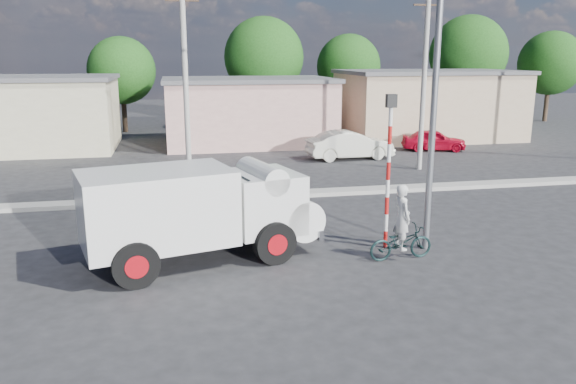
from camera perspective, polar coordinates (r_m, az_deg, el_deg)
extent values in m
plane|color=#252528|center=(14.22, -0.17, -8.48)|extent=(120.00, 120.00, 0.00)
cube|color=#99968E|center=(21.73, -4.35, -0.43)|extent=(40.00, 0.80, 0.16)
cylinder|color=black|center=(13.81, -15.24, -7.15)|extent=(1.18, 0.60, 1.14)
cylinder|color=red|center=(13.81, -15.24, -7.15)|extent=(0.63, 0.50, 0.56)
cylinder|color=black|center=(15.84, -16.76, -4.55)|extent=(1.18, 0.60, 1.14)
cylinder|color=red|center=(15.84, -16.76, -4.55)|extent=(0.63, 0.50, 0.56)
cylinder|color=black|center=(14.82, -1.34, -5.20)|extent=(1.18, 0.60, 1.14)
cylinder|color=red|center=(14.82, -1.34, -5.20)|extent=(0.63, 0.50, 0.56)
cylinder|color=black|center=(16.73, -4.45, -3.02)|extent=(1.18, 0.60, 1.14)
cylinder|color=red|center=(16.73, -4.45, -3.02)|extent=(0.63, 0.50, 0.56)
cube|color=black|center=(15.15, -9.51, -4.64)|extent=(4.94, 2.48, 0.19)
cube|color=silver|center=(14.66, -13.14, -1.55)|extent=(4.17, 3.13, 1.91)
cube|color=silver|center=(15.56, -2.68, -0.91)|extent=(2.33, 2.52, 1.60)
cylinder|color=silver|center=(16.04, 0.23, -2.18)|extent=(1.63, 2.34, 1.14)
cylinder|color=silver|center=(15.39, -2.71, 1.70)|extent=(1.23, 2.23, 0.72)
cube|color=silver|center=(16.33, 1.53, -3.40)|extent=(0.69, 2.19, 0.29)
cube|color=black|center=(15.19, -5.21, 0.49)|extent=(0.52, 1.72, 0.72)
imported|color=black|center=(15.47, 11.39, -5.05)|extent=(1.83, 0.75, 0.94)
imported|color=silver|center=(15.34, 11.46, -3.58)|extent=(0.47, 0.67, 1.77)
imported|color=silver|center=(30.05, 6.31, 4.77)|extent=(4.63, 1.80, 1.50)
imported|color=#B70821|center=(33.66, 14.59, 5.14)|extent=(3.86, 2.36, 1.23)
cylinder|color=red|center=(16.36, 9.86, -4.75)|extent=(0.11, 0.11, 0.50)
cylinder|color=white|center=(16.21, 9.93, -3.08)|extent=(0.11, 0.11, 0.50)
cylinder|color=red|center=(16.07, 10.01, -1.37)|extent=(0.11, 0.11, 0.50)
cylinder|color=white|center=(15.95, 10.08, 0.37)|extent=(0.11, 0.11, 0.50)
cylinder|color=red|center=(15.85, 10.15, 2.13)|extent=(0.11, 0.11, 0.50)
cylinder|color=white|center=(15.75, 10.23, 3.91)|extent=(0.11, 0.11, 0.50)
cylinder|color=red|center=(15.68, 10.31, 5.71)|extent=(0.11, 0.11, 0.50)
cylinder|color=white|center=(15.62, 10.39, 7.52)|extent=(0.11, 0.11, 0.50)
cube|color=black|center=(15.58, 10.45, 9.09)|extent=(0.28, 0.18, 0.36)
cylinder|color=slate|center=(15.73, 14.70, 10.09)|extent=(0.18, 0.18, 9.00)
cube|color=#C1B892|center=(36.31, -26.72, 6.93)|extent=(12.00, 7.00, 4.00)
cube|color=#59595B|center=(36.18, -27.09, 10.25)|extent=(12.30, 7.30, 0.24)
cube|color=tan|center=(35.38, -4.08, 8.04)|extent=(10.00, 7.00, 3.80)
cube|color=#59595B|center=(35.24, -4.14, 11.31)|extent=(10.30, 7.30, 0.24)
cube|color=tan|center=(38.80, 13.97, 8.47)|extent=(11.00, 7.00, 4.20)
cube|color=#59595B|center=(38.67, 14.16, 11.74)|extent=(11.30, 7.30, 0.24)
cylinder|color=#38281E|center=(42.21, -16.32, 8.22)|extent=(0.36, 0.36, 3.47)
sphere|color=#26631D|center=(42.06, -16.56, 11.75)|extent=(4.71, 4.71, 4.71)
cylinder|color=#38281E|center=(41.57, -2.43, 9.18)|extent=(0.36, 0.36, 4.20)
sphere|color=#26631D|center=(41.44, -2.47, 13.52)|extent=(5.70, 5.70, 5.70)
cylinder|color=#38281E|center=(45.16, 6.07, 9.12)|extent=(0.36, 0.36, 3.64)
sphere|color=#26631D|center=(45.02, 6.16, 12.58)|extent=(4.94, 4.94, 4.94)
cylinder|color=#38281E|center=(46.85, 17.54, 9.18)|extent=(0.36, 0.36, 4.37)
sphere|color=#26631D|center=(46.74, 17.83, 13.18)|extent=(5.93, 5.93, 5.93)
cylinder|color=#38281E|center=(52.01, 24.81, 8.64)|extent=(0.36, 0.36, 3.81)
sphere|color=#26631D|center=(51.90, 25.13, 11.77)|extent=(5.17, 5.17, 5.17)
cylinder|color=#99968E|center=(24.96, -10.34, 10.34)|extent=(0.24, 0.24, 8.00)
cube|color=#38281E|center=(25.02, -10.71, 18.59)|extent=(1.40, 0.08, 0.08)
cylinder|color=#99968E|center=(27.51, 13.61, 10.47)|extent=(0.24, 0.24, 8.00)
cube|color=#38281E|center=(27.57, 14.05, 17.95)|extent=(1.40, 0.08, 0.08)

